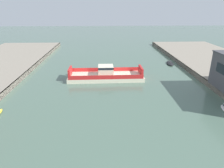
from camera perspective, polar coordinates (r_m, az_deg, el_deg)
The scene contains 2 objects.
chain_ferry at distance 55.82m, azimuth -1.77°, elevation 2.57°, with size 20.53×7.36×3.77m.
moored_boat_mid_right at distance 73.64m, azimuth 16.06°, elevation 5.67°, with size 3.03×6.67×1.08m.
Camera 1 is at (-1.94, -15.76, 18.84)m, focal length 32.38 mm.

